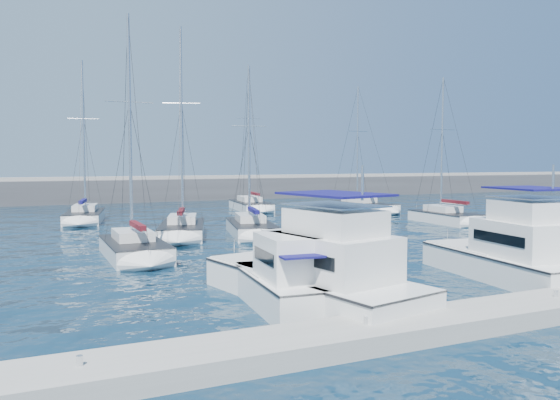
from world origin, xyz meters
name	(u,v)px	position (x,y,z in m)	size (l,w,h in m)	color
ground	(378,262)	(0.00, 0.00, 0.00)	(220.00, 220.00, 0.00)	black
breakwater	(166,193)	(0.00, 52.00, 1.05)	(160.00, 6.00, 4.45)	#424244
dock	(555,305)	(0.00, -11.00, 0.30)	(40.00, 2.20, 0.60)	gray
dock_cleat_far_port	(80,360)	(-16.00, -11.00, 0.72)	(0.16, 0.16, 0.25)	silver
dock_cleat_near_port	(366,320)	(-8.00, -11.00, 0.72)	(0.16, 0.16, 0.25)	silver
dock_cleat_centre	(556,293)	(0.00, -11.00, 0.72)	(0.16, 0.16, 0.25)	silver
motor_yacht_port_outer	(288,283)	(-8.43, -6.43, 0.94)	(3.07, 6.09, 3.20)	white
motor_yacht_port_inner	(317,275)	(-7.19, -6.42, 1.13)	(5.53, 10.58, 4.69)	silver
motor_yacht_stbd_inner	(515,255)	(3.16, -6.30, 1.13)	(4.57, 9.02, 4.69)	silver
sailboat_mid_a	(134,248)	(-11.81, 6.84, 0.53)	(3.14, 7.18, 14.06)	silver
sailboat_mid_b	(182,229)	(-7.15, 14.34, 0.54)	(5.21, 8.30, 15.50)	silver
sailboat_mid_c	(251,228)	(-2.31, 13.06, 0.51)	(4.64, 8.37, 12.82)	silver
sailboat_mid_e	(446,217)	(16.39, 13.47, 0.51)	(3.32, 7.24, 13.22)	silver
sailboat_back_a	(85,216)	(-12.78, 27.63, 0.53)	(4.43, 8.31, 14.92)	silver
sailboat_back_b	(251,205)	(5.23, 32.57, 0.54)	(4.18, 8.95, 16.57)	white
sailboat_back_c	(362,207)	(15.93, 26.34, 0.51)	(3.94, 9.22, 14.03)	silver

